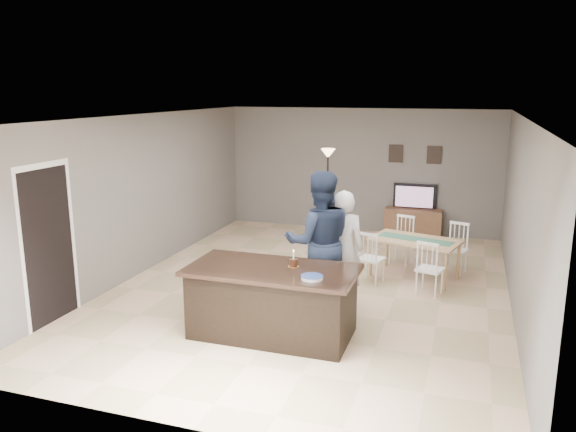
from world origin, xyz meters
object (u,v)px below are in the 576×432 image
(plate_stack, at_px, (312,277))
(floor_lamp, at_px, (328,170))
(man, at_px, (319,242))
(tv_console, at_px, (413,223))
(dining_table, at_px, (415,246))
(television, at_px, (414,197))
(woman, at_px, (343,249))
(birthday_cake, at_px, (294,263))
(kitchen_island, at_px, (272,301))

(plate_stack, height_order, floor_lamp, floor_lamp)
(man, bearing_deg, floor_lamp, -99.49)
(tv_console, relative_size, plate_stack, 4.46)
(dining_table, height_order, floor_lamp, floor_lamp)
(television, relative_size, man, 0.45)
(woman, bearing_deg, man, 37.67)
(birthday_cake, xyz_separation_m, floor_lamp, (-0.69, 4.46, 0.55))
(plate_stack, bearing_deg, kitchen_island, 157.22)
(dining_table, bearing_deg, tv_console, 111.82)
(dining_table, xyz_separation_m, floor_lamp, (-1.95, 1.75, 0.95))
(kitchen_island, bearing_deg, birthday_cake, 30.93)
(tv_console, bearing_deg, kitchen_island, -102.16)
(kitchen_island, bearing_deg, television, 77.99)
(tv_console, height_order, woman, woman)
(woman, relative_size, birthday_cake, 7.80)
(plate_stack, relative_size, dining_table, 0.14)
(tv_console, distance_m, birthday_cake, 5.55)
(tv_console, bearing_deg, plate_stack, -95.96)
(tv_console, bearing_deg, dining_table, -83.61)
(woman, xyz_separation_m, floor_lamp, (-1.07, 3.31, 0.64))
(tv_console, xyz_separation_m, woman, (-0.58, -4.28, 0.56))
(television, distance_m, dining_table, 2.82)
(floor_lamp, bearing_deg, birthday_cake, -81.22)
(kitchen_island, distance_m, plate_stack, 0.79)
(man, bearing_deg, dining_table, -143.69)
(man, bearing_deg, plate_stack, 79.12)
(television, bearing_deg, plate_stack, 84.11)
(birthday_cake, relative_size, floor_lamp, 0.11)
(plate_stack, distance_m, floor_lamp, 4.99)
(birthday_cake, bearing_deg, tv_console, 79.95)
(tv_console, distance_m, woman, 4.35)
(kitchen_island, distance_m, birthday_cake, 0.57)
(birthday_cake, xyz_separation_m, dining_table, (1.27, 2.71, -0.40))
(man, relative_size, birthday_cake, 9.19)
(dining_table, bearing_deg, kitchen_island, -102.36)
(kitchen_island, bearing_deg, man, 70.47)
(birthday_cake, bearing_deg, floor_lamp, 98.78)
(kitchen_island, height_order, television, television)
(dining_table, bearing_deg, floor_lamp, 153.66)
(television, relative_size, plate_stack, 3.40)
(tv_console, distance_m, dining_table, 2.74)
(floor_lamp, bearing_deg, plate_stack, -77.87)
(television, bearing_deg, woman, 82.37)
(television, relative_size, floor_lamp, 0.47)
(television, height_order, woman, woman)
(plate_stack, bearing_deg, tv_console, 84.04)
(kitchen_island, xyz_separation_m, dining_table, (1.50, 2.85, 0.10))
(woman, distance_m, birthday_cake, 1.21)
(man, distance_m, dining_table, 2.24)
(television, height_order, floor_lamp, floor_lamp)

